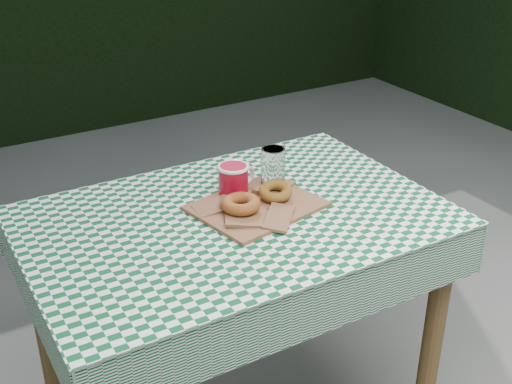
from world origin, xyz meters
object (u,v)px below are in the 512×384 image
coffee_mug (233,181)px  drinking_glass (273,169)px  paper_bag (257,205)px  table (237,328)px

coffee_mug → drinking_glass: 0.12m
drinking_glass → paper_bag: bearing=-141.8°
paper_bag → drinking_glass: (0.10, 0.08, 0.05)m
coffee_mug → table: bearing=-130.7°
table → paper_bag: size_ratio=3.37×
drinking_glass → coffee_mug: bearing=173.1°
coffee_mug → drinking_glass: (0.12, -0.01, 0.02)m
paper_bag → drinking_glass: drinking_glass is taller
table → drinking_glass: bearing=27.3°
paper_bag → coffee_mug: coffee_mug is taller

